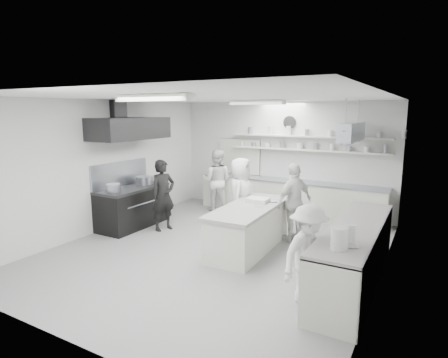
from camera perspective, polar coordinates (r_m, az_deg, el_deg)
The scene contains 27 objects.
floor at distance 7.66m, azimuth -0.98°, elevation -10.82°, with size 6.00×7.00×0.02m, color #A1A1A1.
ceiling at distance 7.15m, azimuth -1.06°, elevation 12.38°, with size 6.00×7.00×0.02m, color white.
wall_back at distance 10.39m, azimuth 8.83°, elevation 3.28°, with size 6.00×0.04×3.00m, color silver.
wall_front at distance 4.67m, azimuth -23.51°, elevation -6.15°, with size 6.00×0.04×3.00m, color silver.
wall_left at distance 9.13m, azimuth -17.48°, elevation 1.96°, with size 0.04×7.00×3.00m, color silver.
wall_right at distance 6.31m, azimuth 23.18°, elevation -1.98°, with size 0.04×7.00×3.00m, color silver.
stove at distance 9.33m, azimuth -13.65°, elevation -4.26°, with size 0.80×1.80×0.90m, color black.
exhaust_hood at distance 9.05m, azimuth -14.17°, elevation 7.46°, with size 0.85×2.00×0.50m, color #252526.
back_counter at distance 10.19m, azimuth 9.65°, elevation -2.82°, with size 5.00×0.60×0.92m, color silver.
shelf_lower at distance 10.01m, azimuth 12.36°, elevation 4.34°, with size 4.20×0.26×0.04m, color silver.
shelf_upper at distance 9.99m, azimuth 12.44°, elevation 6.34°, with size 4.20×0.26×0.04m, color silver.
pass_through_window at distance 10.90m, azimuth 2.37°, elevation 3.45°, with size 1.30×0.04×1.00m, color black.
wall_clock at distance 10.21m, azimuth 9.96°, elevation 8.48°, with size 0.32×0.32×0.05m, color silver.
right_counter at distance 6.45m, azimuth 19.17°, elevation -11.00°, with size 0.74×3.30×0.94m, color silver.
pot_rack at distance 8.72m, azimuth 18.82°, elevation 6.80°, with size 0.30×1.60×0.40m, color #9BA0AB.
light_fixture_front at distance 5.67m, azimuth -10.54°, elevation 12.04°, with size 1.30×0.25×0.10m, color silver.
light_fixture_rear at distance 8.74m, azimuth 5.06°, elevation 11.51°, with size 1.30×0.25×0.10m, color silver.
prep_island at distance 7.60m, azimuth 3.82°, elevation -7.57°, with size 0.85×2.29×0.84m, color silver.
stove_pot at distance 9.52m, azimuth -12.02°, elevation -0.32°, with size 0.40×0.40×0.24m, color #9BA0AB.
cook_stove at distance 8.80m, azimuth -9.22°, elevation -2.45°, with size 0.60×0.40×1.65m, color black.
cook_back at distance 10.32m, azimuth -1.13°, elevation -0.25°, with size 0.83×0.65×1.72m, color white.
cook_island_left at distance 8.49m, azimuth 2.50°, elevation -2.56°, with size 0.84×0.55×1.72m, color white.
cook_island_right at distance 8.12m, azimuth 10.60°, elevation -3.46°, with size 0.99×0.41×1.68m, color white.
cook_right at distance 5.58m, azimuth 12.63°, elevation -11.14°, with size 0.95×0.55×1.47m, color white.
bowl_island_a at distance 7.91m, azimuth 7.41°, elevation -3.46°, with size 0.28×0.28×0.07m, color #9BA0AB.
bowl_island_b at distance 7.48m, azimuth 5.33°, elevation -4.26°, with size 0.20×0.20×0.06m, color silver.
bowl_right at distance 5.35m, azimuth 18.63°, elevation -9.72°, with size 0.24×0.24×0.06m, color silver.
Camera 1 is at (3.62, -6.16, 2.76)m, focal length 30.08 mm.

